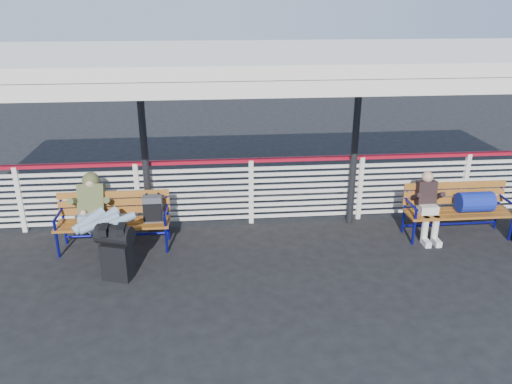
{
  "coord_description": "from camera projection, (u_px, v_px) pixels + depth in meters",
  "views": [
    {
      "loc": [
        -0.7,
        -6.41,
        3.84
      ],
      "look_at": [
        0.0,
        1.0,
        0.95
      ],
      "focal_mm": 35.0,
      "sensor_mm": 36.0,
      "label": 1
    }
  ],
  "objects": [
    {
      "name": "ground",
      "position": [
        262.0,
        276.0,
        7.4
      ],
      "size": [
        60.0,
        60.0,
        0.0
      ],
      "primitive_type": "plane",
      "color": "black",
      "rests_on": "ground"
    },
    {
      "name": "luggage_stack",
      "position": [
        116.0,
        250.0,
        7.17
      ],
      "size": [
        0.58,
        0.43,
        0.85
      ],
      "rotation": [
        0.0,
        0.0,
        -0.32
      ],
      "color": "black",
      "rests_on": "ground"
    },
    {
      "name": "canopy",
      "position": [
        257.0,
        59.0,
        7.1
      ],
      "size": [
        12.6,
        3.6,
        3.16
      ],
      "color": "silver",
      "rests_on": "ground"
    },
    {
      "name": "traveler_man",
      "position": [
        99.0,
        216.0,
        7.69
      ],
      "size": [
        0.93,
        1.64,
        0.77
      ],
      "color": "#7E90AA",
      "rests_on": "ground"
    },
    {
      "name": "companion_person",
      "position": [
        428.0,
        205.0,
        8.39
      ],
      "size": [
        0.32,
        0.66,
        1.15
      ],
      "color": "beige",
      "rests_on": "ground"
    },
    {
      "name": "bench_left",
      "position": [
        124.0,
        214.0,
        8.08
      ],
      "size": [
        1.8,
        0.56,
        0.92
      ],
      "color": "#9A611D",
      "rests_on": "ground"
    },
    {
      "name": "bench_right",
      "position": [
        466.0,
        204.0,
        8.45
      ],
      "size": [
        1.8,
        0.56,
        0.92
      ],
      "color": "#9A611D",
      "rests_on": "ground"
    },
    {
      "name": "fence",
      "position": [
        251.0,
        189.0,
        8.92
      ],
      "size": [
        12.08,
        0.08,
        1.24
      ],
      "color": "silver",
      "rests_on": "ground"
    }
  ]
}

